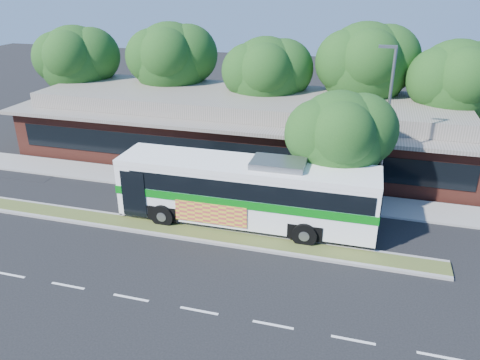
# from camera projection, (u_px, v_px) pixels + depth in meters

# --- Properties ---
(ground) EXTENTS (120.00, 120.00, 0.00)m
(ground) POSITION_uv_depth(u_px,v_px,m) (178.00, 238.00, 23.74)
(ground) COLOR black
(ground) RESTS_ON ground
(median_strip) EXTENTS (26.00, 1.10, 0.15)m
(median_strip) POSITION_uv_depth(u_px,v_px,m) (182.00, 231.00, 24.24)
(median_strip) COLOR #4C5423
(median_strip) RESTS_ON ground
(sidewalk) EXTENTS (44.00, 2.60, 0.12)m
(sidewalk) POSITION_uv_depth(u_px,v_px,m) (218.00, 187.00, 29.35)
(sidewalk) COLOR gray
(sidewalk) RESTS_ON ground
(parking_lot) EXTENTS (14.00, 12.00, 0.01)m
(parking_lot) POSITION_uv_depth(u_px,v_px,m) (16.00, 143.00, 37.03)
(parking_lot) COLOR black
(parking_lot) RESTS_ON ground
(plaza_building) EXTENTS (33.20, 11.20, 4.45)m
(plaza_building) POSITION_uv_depth(u_px,v_px,m) (245.00, 125.00, 34.33)
(plaza_building) COLOR maroon
(plaza_building) RESTS_ON ground
(lamp_post) EXTENTS (0.93, 0.18, 9.07)m
(lamp_post) POSITION_uv_depth(u_px,v_px,m) (385.00, 127.00, 24.67)
(lamp_post) COLOR slate
(lamp_post) RESTS_ON ground
(tree_bg_a) EXTENTS (6.47, 5.80, 8.63)m
(tree_bg_a) POSITION_uv_depth(u_px,v_px,m) (81.00, 60.00, 38.35)
(tree_bg_a) COLOR black
(tree_bg_a) RESTS_ON ground
(tree_bg_b) EXTENTS (6.69, 6.00, 9.00)m
(tree_bg_b) POSITION_uv_depth(u_px,v_px,m) (176.00, 59.00, 37.13)
(tree_bg_b) COLOR black
(tree_bg_b) RESTS_ON ground
(tree_bg_c) EXTENTS (6.24, 5.60, 8.26)m
(tree_bg_c) POSITION_uv_depth(u_px,v_px,m) (271.00, 73.00, 34.47)
(tree_bg_c) COLOR black
(tree_bg_c) RESTS_ON ground
(tree_bg_d) EXTENTS (6.91, 6.20, 9.37)m
(tree_bg_d) POSITION_uv_depth(u_px,v_px,m) (371.00, 64.00, 33.28)
(tree_bg_d) COLOR black
(tree_bg_d) RESTS_ON ground
(tree_bg_e) EXTENTS (6.47, 5.80, 8.50)m
(tree_bg_e) POSITION_uv_depth(u_px,v_px,m) (462.00, 81.00, 31.17)
(tree_bg_e) COLOR black
(tree_bg_e) RESTS_ON ground
(transit_bus) EXTENTS (13.58, 3.28, 3.80)m
(transit_bus) POSITION_uv_depth(u_px,v_px,m) (247.00, 188.00, 24.29)
(transit_bus) COLOR white
(transit_bus) RESTS_ON ground
(sedan) EXTENTS (5.74, 4.01, 1.54)m
(sedan) POSITION_uv_depth(u_px,v_px,m) (116.00, 145.00, 34.38)
(sedan) COLOR silver
(sedan) RESTS_ON ground
(sidewalk_tree) EXTENTS (5.59, 5.01, 6.82)m
(sidewalk_tree) POSITION_uv_depth(u_px,v_px,m) (345.00, 135.00, 24.84)
(sidewalk_tree) COLOR black
(sidewalk_tree) RESTS_ON ground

